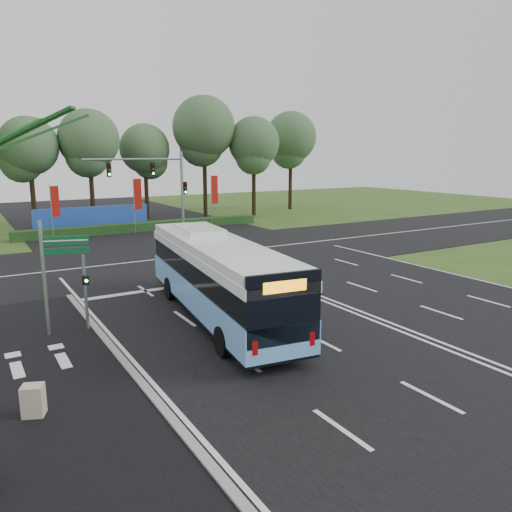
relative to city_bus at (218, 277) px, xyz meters
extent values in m
plane|color=#2D4E1A|center=(5.29, 0.55, -1.80)|extent=(120.00, 120.00, 0.00)
cube|color=black|center=(5.29, 0.55, -1.78)|extent=(20.00, 120.00, 0.04)
cube|color=black|center=(5.29, 12.55, -1.77)|extent=(120.00, 14.00, 0.05)
cube|color=black|center=(-7.21, -2.45, -1.77)|extent=(5.00, 18.00, 0.06)
cube|color=gray|center=(-4.81, -2.45, -1.74)|extent=(0.25, 18.00, 0.12)
cube|color=#6DAFFD|center=(0.00, 0.01, -0.69)|extent=(4.21, 12.66, 1.14)
cube|color=black|center=(0.00, 0.01, -1.21)|extent=(4.17, 12.60, 0.31)
cube|color=black|center=(0.00, 0.01, 0.35)|extent=(4.08, 12.47, 0.98)
cube|color=white|center=(0.00, 0.01, 0.97)|extent=(4.21, 12.66, 0.36)
cube|color=white|center=(0.00, 0.01, 1.33)|extent=(4.09, 12.17, 0.36)
cube|color=white|center=(0.34, 2.58, 1.64)|extent=(2.05, 3.30, 0.26)
cube|color=black|center=(-0.81, -6.09, 0.40)|extent=(2.51, 0.45, 2.28)
cube|color=orange|center=(-0.81, -6.13, 1.12)|extent=(1.45, 0.25, 0.36)
cylinder|color=black|center=(-0.74, 3.66, -1.26)|extent=(0.43, 1.11, 1.08)
cylinder|color=black|center=(1.67, 3.34, -1.26)|extent=(0.43, 1.11, 1.08)
cylinder|color=black|center=(-1.72, -3.73, -1.26)|extent=(0.43, 1.11, 1.08)
cylinder|color=black|center=(0.69, -4.05, -1.26)|extent=(0.43, 1.11, 1.08)
cylinder|color=gray|center=(-5.09, 1.27, -0.28)|extent=(0.12, 0.12, 3.04)
cube|color=black|center=(-5.09, 1.09, 0.28)|extent=(0.28, 0.23, 0.35)
sphere|color=#19F233|center=(-5.09, 0.99, 0.28)|extent=(0.12, 0.12, 0.12)
cylinder|color=gray|center=(-6.51, 1.38, 0.43)|extent=(0.13, 0.13, 4.46)
cube|color=#0D4B2A|center=(-5.71, 1.14, 1.88)|extent=(1.62, 0.54, 0.33)
cube|color=#0D4B2A|center=(-5.71, 1.14, 1.49)|extent=(1.62, 0.54, 0.25)
cube|color=white|center=(-5.71, 1.10, 1.88)|extent=(1.50, 0.46, 0.04)
cube|color=#B8AF94|center=(-7.83, -4.76, -1.35)|extent=(0.67, 0.63, 0.90)
cylinder|color=gray|center=(-2.78, 23.07, 0.45)|extent=(0.07, 0.07, 4.49)
cube|color=#A9160E|center=(-2.45, 23.06, 1.40)|extent=(0.60, 0.05, 2.40)
cylinder|color=gray|center=(3.94, 23.61, 0.63)|extent=(0.08, 0.08, 4.85)
cube|color=#A9160E|center=(4.29, 23.60, 1.65)|extent=(0.65, 0.05, 2.59)
cylinder|color=gray|center=(11.58, 24.34, 0.66)|extent=(0.08, 0.08, 4.92)
cube|color=#A9160E|center=(11.94, 24.34, 1.70)|extent=(0.66, 0.04, 2.63)
cylinder|color=gray|center=(7.29, 21.05, 1.70)|extent=(0.24, 0.24, 7.00)
cylinder|color=gray|center=(3.29, 21.05, 4.60)|extent=(8.00, 0.16, 0.16)
cube|color=black|center=(4.79, 21.05, 3.80)|extent=(0.32, 0.28, 1.05)
cube|color=black|center=(1.29, 21.05, 3.80)|extent=(0.32, 0.28, 1.05)
cube|color=black|center=(7.54, 21.05, 2.20)|extent=(0.32, 0.28, 1.05)
cube|color=#143513|center=(5.29, 25.05, -1.40)|extent=(22.00, 1.20, 0.80)
cube|color=#214AB5|center=(1.29, 27.55, -0.70)|extent=(10.00, 0.30, 2.20)
cylinder|color=black|center=(-2.97, 31.56, 1.77)|extent=(0.44, 0.44, 7.14)
sphere|color=#3C5D37|center=(-2.97, 31.56, 5.71)|extent=(5.26, 5.26, 5.26)
cylinder|color=black|center=(2.25, 31.27, 2.07)|extent=(0.44, 0.44, 7.73)
sphere|color=#3C5D37|center=(2.25, 31.27, 6.34)|extent=(5.69, 5.69, 5.69)
cylinder|color=black|center=(8.28, 33.15, 1.69)|extent=(0.44, 0.44, 6.97)
sphere|color=#3C5D37|center=(8.28, 33.15, 5.54)|extent=(5.13, 5.13, 5.13)
cylinder|color=black|center=(14.45, 31.79, 2.75)|extent=(0.44, 0.44, 9.10)
sphere|color=#3C5D37|center=(14.45, 31.79, 7.78)|extent=(6.70, 6.70, 6.70)
cylinder|color=black|center=(19.66, 30.11, 2.02)|extent=(0.44, 0.44, 7.63)
sphere|color=#3C5D37|center=(19.66, 30.11, 6.23)|extent=(5.62, 5.62, 5.62)
cylinder|color=black|center=(26.75, 33.18, 2.39)|extent=(0.44, 0.44, 8.38)
sphere|color=#3C5D37|center=(26.75, 33.18, 7.02)|extent=(6.17, 6.17, 6.17)
camera|label=1|loc=(-9.01, -18.10, 5.04)|focal=35.00mm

